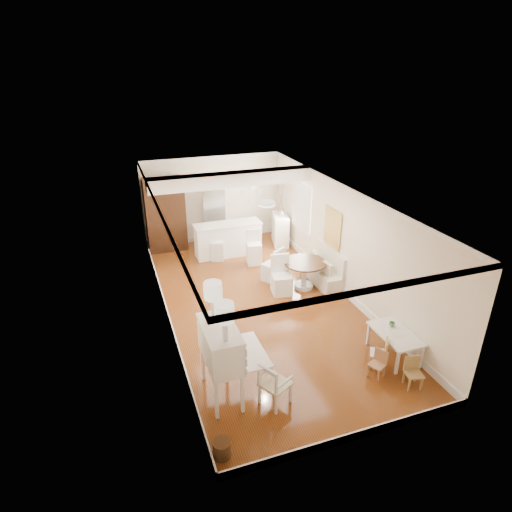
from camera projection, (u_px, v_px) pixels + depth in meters
room at (256, 224)px, 10.14m from camera, size 9.00×9.04×2.82m
secretary_bureau at (221, 362)px, 7.47m from camera, size 1.14×1.16×1.46m
gustavian_armchair at (275, 383)px, 7.41m from camera, size 0.67×0.67×0.87m
wicker_basket at (222, 449)px, 6.51m from camera, size 0.35×0.35×0.28m
kids_table at (394, 344)px, 8.68m from camera, size 0.68×1.12×0.56m
kids_chair_a at (377, 364)px, 8.10m from camera, size 0.37×0.37×0.57m
kids_chair_b at (378, 353)px, 8.36m from camera, size 0.43×0.43×0.64m
kids_chair_c at (414, 373)px, 7.83m from camera, size 0.35×0.35×0.62m
banquette at (322, 266)px, 11.50m from camera, size 0.52×1.60×0.98m
dining_table at (304, 275)px, 11.28m from camera, size 1.26×1.26×0.75m
slip_chair_near at (282, 275)px, 10.95m from camera, size 0.55×0.57×1.02m
slip_chair_far at (273, 264)px, 11.61m from camera, size 0.65×0.66×0.98m
breakfast_counter at (228, 239)px, 13.15m from camera, size 2.05×0.65×1.03m
bar_stool_left at (217, 245)px, 12.84m from camera, size 0.47×0.47×0.95m
bar_stool_right at (254, 248)px, 12.55m from camera, size 0.47×0.47×1.03m
pantry_cabinet at (165, 215)px, 13.30m from camera, size 1.20×0.60×2.30m
fridge at (225, 216)px, 13.95m from camera, size 0.75×0.65×1.80m
sideboard at (280, 229)px, 14.00m from camera, size 0.71×1.11×0.98m
pencil_cup at (392, 324)px, 8.75m from camera, size 0.16×0.16×0.10m
branch_vase at (282, 213)px, 13.75m from camera, size 0.22×0.22×0.17m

